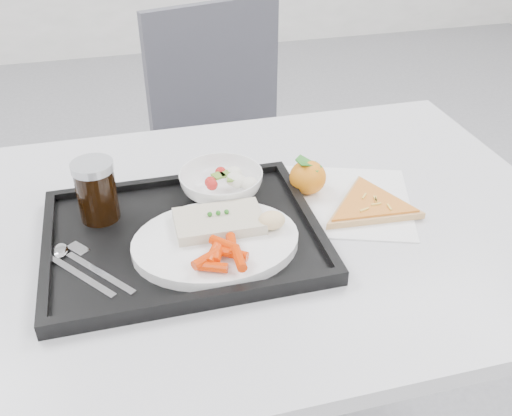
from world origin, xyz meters
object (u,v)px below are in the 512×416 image
at_px(tangerine, 308,177).
at_px(pizza_slice, 370,205).
at_px(table, 233,252).
at_px(dinner_plate, 216,242).
at_px(chair, 224,147).
at_px(tray, 183,237).
at_px(salad_bowl, 221,184).
at_px(cola_glass, 96,190).

distance_m(tangerine, pizza_slice, 0.13).
relative_size(table, dinner_plate, 4.44).
bearing_deg(chair, pizza_slice, -79.53).
distance_m(tray, tangerine, 0.27).
bearing_deg(dinner_plate, table, 60.92).
relative_size(salad_bowl, cola_glass, 1.41).
bearing_deg(pizza_slice, tangerine, 137.70).
bearing_deg(tangerine, table, -160.11).
bearing_deg(tray, salad_bowl, 49.62).
height_order(tray, tangerine, tangerine).
relative_size(table, salad_bowl, 7.89).
height_order(salad_bowl, pizza_slice, salad_bowl).
relative_size(tray, tangerine, 4.98).
xyz_separation_m(chair, salad_bowl, (-0.12, -0.60, 0.25)).
relative_size(dinner_plate, salad_bowl, 1.78).
xyz_separation_m(dinner_plate, cola_glass, (-0.18, 0.13, 0.05)).
distance_m(table, pizza_slice, 0.26).
height_order(table, tray, tray).
bearing_deg(dinner_plate, tray, 133.88).
xyz_separation_m(salad_bowl, cola_glass, (-0.22, -0.02, 0.03)).
xyz_separation_m(tray, cola_glass, (-0.13, 0.08, 0.06)).
bearing_deg(chair, tangerine, -86.49).
bearing_deg(tangerine, cola_glass, -179.13).
height_order(salad_bowl, tangerine, tangerine).
bearing_deg(dinner_plate, cola_glass, 143.15).
bearing_deg(chair, tray, -106.70).
relative_size(salad_bowl, pizza_slice, 0.54).
bearing_deg(pizza_slice, dinner_plate, -169.38).
xyz_separation_m(table, cola_glass, (-0.22, 0.05, 0.14)).
bearing_deg(pizza_slice, chair, 100.47).
height_order(tray, dinner_plate, dinner_plate).
bearing_deg(dinner_plate, salad_bowl, 74.99).
relative_size(tangerine, pizza_slice, 0.32).
relative_size(cola_glass, tangerine, 1.20).
bearing_deg(pizza_slice, tray, -178.88).
bearing_deg(table, pizza_slice, -6.02).
distance_m(table, dinner_plate, 0.13).
height_order(table, dinner_plate, dinner_plate).
relative_size(dinner_plate, pizza_slice, 0.95).
height_order(dinner_plate, pizza_slice, dinner_plate).
distance_m(table, tangerine, 0.20).
xyz_separation_m(chair, dinner_plate, (-0.17, -0.76, 0.24)).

